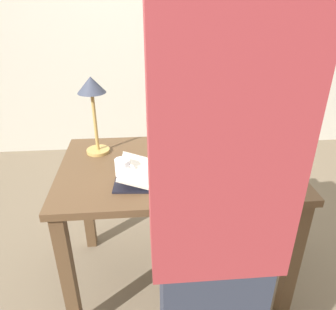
{
  "coord_description": "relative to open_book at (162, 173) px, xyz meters",
  "views": [
    {
      "loc": [
        -0.17,
        -1.43,
        1.55
      ],
      "look_at": [
        -0.05,
        -0.04,
        0.84
      ],
      "focal_mm": 35.0,
      "sensor_mm": 36.0,
      "label": 1
    }
  ],
  "objects": [
    {
      "name": "reading_desk",
      "position": [
        0.08,
        0.11,
        -0.14
      ],
      "size": [
        1.17,
        0.72,
        0.76
      ],
      "color": "brown",
      "rests_on": "ground_plane"
    },
    {
      "name": "reading_lamp",
      "position": [
        -0.33,
        0.29,
        0.29
      ],
      "size": [
        0.14,
        0.14,
        0.41
      ],
      "color": "tan",
      "rests_on": "reading_desk"
    },
    {
      "name": "coffee_mug",
      "position": [
        -0.18,
        0.02,
        0.02
      ],
      "size": [
        0.1,
        0.07,
        0.09
      ],
      "rotation": [
        0.0,
        0.0,
        5.93
      ],
      "color": "white",
      "rests_on": "reading_desk"
    },
    {
      "name": "open_book",
      "position": [
        0.0,
        0.0,
        0.0
      ],
      "size": [
        0.45,
        0.32,
        0.07
      ],
      "rotation": [
        0.0,
        0.0,
        -0.08
      ],
      "color": "black",
      "rests_on": "reading_desk"
    },
    {
      "name": "wall_back",
      "position": [
        0.08,
        1.94,
        0.52
      ],
      "size": [
        8.0,
        0.06,
        2.6
      ],
      "color": "#BCB7A8",
      "rests_on": "ground_plane"
    },
    {
      "name": "ground_plane",
      "position": [
        0.08,
        0.11,
        -0.78
      ],
      "size": [
        12.0,
        12.0,
        0.0
      ],
      "primitive_type": "plane",
      "color": "#70604C"
    },
    {
      "name": "person_reader",
      "position": [
        0.11,
        -0.61,
        0.11
      ],
      "size": [
        0.36,
        0.21,
        1.81
      ],
      "rotation": [
        0.0,
        0.0,
        3.14
      ],
      "color": "#2D3342",
      "rests_on": "ground_plane"
    },
    {
      "name": "book_standing_upright",
      "position": [
        0.27,
        0.12,
        0.09
      ],
      "size": [
        0.05,
        0.16,
        0.22
      ],
      "rotation": [
        0.0,
        0.0,
        -0.18
      ],
      "color": "black",
      "rests_on": "reading_desk"
    },
    {
      "name": "book_stack_tall",
      "position": [
        0.48,
        0.09,
        0.09
      ],
      "size": [
        0.25,
        0.32,
        0.2
      ],
      "color": "#234C2D",
      "rests_on": "reading_desk"
    }
  ]
}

